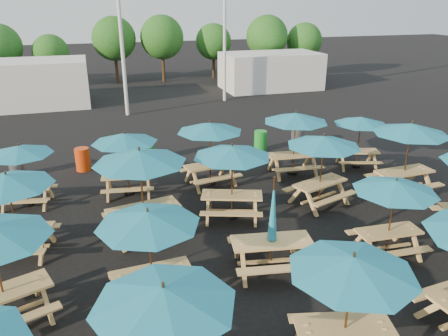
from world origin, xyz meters
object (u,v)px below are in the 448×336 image
object	(u,v)px
picnic_unit_8	(352,270)
picnic_unit_15	(296,120)
picnic_unit_3	(20,153)
picnic_unit_10	(232,155)
waste_bin_0	(17,165)
waste_bin_3	(260,141)
picnic_unit_18	(411,132)
waste_bin_2	(148,150)
picnic_unit_2	(7,184)
picnic_unit_11	(210,130)
picnic_unit_13	(395,190)
waste_bin_1	(83,159)
picnic_unit_7	(125,141)
picnic_unit_5	(148,223)
picnic_unit_9	(272,233)
picnic_unit_14	(323,144)
picnic_unit_19	(361,123)
picnic_unit_6	(140,161)
picnic_unit_4	(164,302)
waste_bin_4	(297,137)

from	to	relation	value
picnic_unit_8	picnic_unit_15	xyz separation A→B (m)	(3.15, 8.73, 0.14)
picnic_unit_3	picnic_unit_10	distance (m)	6.66
waste_bin_0	waste_bin_3	size ratio (longest dim) A/B	1.00
picnic_unit_18	waste_bin_2	world-z (taller)	picnic_unit_18
picnic_unit_3	picnic_unit_15	bearing A→B (deg)	11.21
picnic_unit_2	waste_bin_0	xyz separation A→B (m)	(-0.74, 5.87, -1.55)
picnic_unit_11	picnic_unit_13	world-z (taller)	picnic_unit_11
picnic_unit_8	waste_bin_2	distance (m)	12.12
picnic_unit_13	waste_bin_1	distance (m)	11.57
picnic_unit_7	waste_bin_0	distance (m)	5.03
picnic_unit_3	picnic_unit_5	world-z (taller)	picnic_unit_5
waste_bin_3	picnic_unit_13	bearing A→B (deg)	-89.58
picnic_unit_10	waste_bin_2	world-z (taller)	picnic_unit_10
picnic_unit_9	waste_bin_2	distance (m)	8.98
picnic_unit_9	picnic_unit_14	distance (m)	4.32
waste_bin_2	waste_bin_3	size ratio (longest dim) A/B	1.00
picnic_unit_18	waste_bin_1	distance (m)	11.98
picnic_unit_19	picnic_unit_8	bearing A→B (deg)	-107.75
picnic_unit_11	waste_bin_1	distance (m)	5.44
picnic_unit_2	waste_bin_0	world-z (taller)	picnic_unit_2
picnic_unit_19	picnic_unit_10	bearing A→B (deg)	-140.08
picnic_unit_6	picnic_unit_7	bearing A→B (deg)	82.85
picnic_unit_9	picnic_unit_14	xyz separation A→B (m)	(2.95, 2.98, 1.03)
waste_bin_0	picnic_unit_18	bearing A→B (deg)	-23.40
picnic_unit_19	waste_bin_0	bearing A→B (deg)	-176.30
picnic_unit_19	picnic_unit_7	bearing A→B (deg)	-163.63
picnic_unit_4	picnic_unit_15	xyz separation A→B (m)	(6.37, 8.66, 0.10)
picnic_unit_8	picnic_unit_19	size ratio (longest dim) A/B	1.06
picnic_unit_14	picnic_unit_4	bearing A→B (deg)	-153.09
picnic_unit_13	picnic_unit_19	bearing A→B (deg)	66.75
picnic_unit_14	waste_bin_2	xyz separation A→B (m)	(-4.76, 5.79, -1.60)
picnic_unit_19	waste_bin_0	world-z (taller)	picnic_unit_19
picnic_unit_10	picnic_unit_13	distance (m)	4.53
picnic_unit_15	picnic_unit_19	distance (m)	2.76
waste_bin_0	waste_bin_3	distance (m)	9.87
picnic_unit_9	picnic_unit_13	world-z (taller)	picnic_unit_9
picnic_unit_10	picnic_unit_13	xyz separation A→B (m)	(3.23, -3.17, -0.18)
picnic_unit_18	waste_bin_2	bearing A→B (deg)	140.39
picnic_unit_11	picnic_unit_14	world-z (taller)	picnic_unit_14
picnic_unit_8	waste_bin_0	xyz separation A→B (m)	(-6.89, 11.56, -1.53)
picnic_unit_4	picnic_unit_2	bearing A→B (deg)	131.50
picnic_unit_3	waste_bin_3	xyz separation A→B (m)	(9.23, 2.90, -1.35)
waste_bin_1	picnic_unit_19	bearing A→B (deg)	-15.33
picnic_unit_8	waste_bin_1	distance (m)	12.44
picnic_unit_2	picnic_unit_3	world-z (taller)	picnic_unit_2
picnic_unit_5	picnic_unit_18	size ratio (longest dim) A/B	0.90
picnic_unit_2	waste_bin_3	xyz separation A→B (m)	(9.12, 5.97, -1.55)
picnic_unit_4	picnic_unit_7	xyz separation A→B (m)	(0.18, 8.60, -0.09)
picnic_unit_13	waste_bin_4	bearing A→B (deg)	81.89
picnic_unit_19	waste_bin_2	distance (m)	8.58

